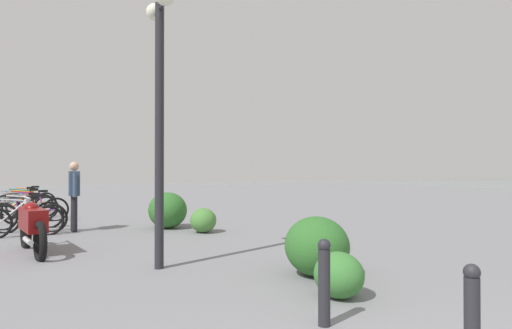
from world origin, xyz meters
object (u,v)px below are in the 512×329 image
(bicycle_black, at_px, (29,218))
(lamppost, at_px, (159,88))
(bicycle_teal, at_px, (24,204))
(bicycle_yellow, at_px, (27,206))
(bicycle_silver, at_px, (21,221))
(bicycle_purple, at_px, (36,210))
(bicycle_orange, at_px, (30,202))
(pedestrian, at_px, (74,191))
(bicycle_white, at_px, (26,215))
(bollard_mid, at_px, (324,280))
(motorcycle, at_px, (32,226))
(bollard_near, at_px, (472,313))
(bicycle_red, at_px, (27,207))

(bicycle_black, bearing_deg, lamppost, -157.91)
(bicycle_teal, bearing_deg, bicycle_yellow, -172.31)
(bicycle_silver, bearing_deg, bicycle_purple, -3.85)
(bicycle_black, distance_m, bicycle_orange, 5.50)
(lamppost, relative_size, bicycle_purple, 2.41)
(bicycle_teal, bearing_deg, bicycle_black, -175.56)
(bicycle_teal, height_order, pedestrian, pedestrian)
(lamppost, bearing_deg, bicycle_white, 20.45)
(bicycle_white, bearing_deg, lamppost, -159.55)
(bicycle_white, bearing_deg, bollard_mid, -160.74)
(lamppost, relative_size, bicycle_teal, 2.39)
(motorcycle, bearing_deg, bicycle_white, 4.80)
(bicycle_yellow, bearing_deg, bollard_near, -163.79)
(lamppost, relative_size, bollard_near, 5.28)
(bicycle_white, distance_m, bicycle_purple, 1.42)
(bollard_near, bearing_deg, pedestrian, 15.66)
(bollard_near, relative_size, bollard_mid, 0.94)
(lamppost, xyz_separation_m, bollard_near, (-4.27, -1.49, -2.38))
(lamppost, xyz_separation_m, pedestrian, (4.73, 1.03, -1.81))
(bollard_near, bearing_deg, bicycle_yellow, 16.21)
(lamppost, height_order, bicycle_silver, lamppost)
(bicycle_purple, bearing_deg, bicycle_teal, 9.89)
(bollard_near, bearing_deg, bicycle_teal, 15.61)
(lamppost, bearing_deg, bicycle_orange, 12.23)
(motorcycle, relative_size, bicycle_white, 1.21)
(bicycle_red, distance_m, bollard_near, 12.92)
(bicycle_yellow, bearing_deg, bicycle_silver, -178.48)
(motorcycle, distance_m, bollard_mid, 5.94)
(pedestrian, bearing_deg, bicycle_black, 74.94)
(motorcycle, relative_size, bicycle_silver, 1.21)
(lamppost, xyz_separation_m, bicycle_purple, (7.11, 1.95, -2.45))
(motorcycle, height_order, bicycle_black, motorcycle)
(pedestrian, distance_m, bollard_mid, 8.06)
(bicycle_yellow, bearing_deg, bicycle_teal, 7.69)
(bicycle_black, height_order, bollard_near, bicycle_black)
(bicycle_black, height_order, bicycle_yellow, same)
(pedestrian, bearing_deg, bicycle_purple, 21.14)
(bicycle_white, bearing_deg, bicycle_purple, -6.92)
(bicycle_purple, height_order, bicycle_yellow, same)
(bicycle_white, height_order, bicycle_purple, same)
(bicycle_silver, relative_size, bicycle_purple, 1.01)
(lamppost, bearing_deg, bollard_mid, -163.01)
(bicycle_orange, distance_m, bollard_near, 15.24)
(bicycle_red, bearing_deg, bicycle_purple, -164.42)
(bicycle_yellow, distance_m, pedestrian, 4.11)
(pedestrian, relative_size, bollard_mid, 2.00)
(motorcycle, xyz_separation_m, pedestrian, (2.55, -0.80, 0.49))
(bicycle_red, height_order, pedestrian, pedestrian)
(bicycle_white, xyz_separation_m, pedestrian, (-0.96, -1.09, 0.63))
(bollard_near, xyz_separation_m, bollard_mid, (1.20, 0.55, 0.03))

